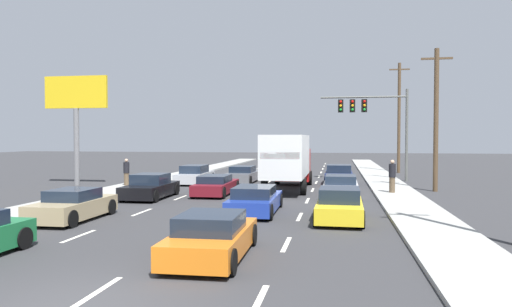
{
  "coord_description": "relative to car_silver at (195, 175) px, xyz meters",
  "views": [
    {
      "loc": [
        4.91,
        -8.12,
        3.2
      ],
      "look_at": [
        0.16,
        19.06,
        2.29
      ],
      "focal_mm": 32.84,
      "sensor_mm": 36.0,
      "label": 1
    }
  ],
  "objects": [
    {
      "name": "car_orange",
      "position": [
        6.63,
        -19.67,
        -0.04
      ],
      "size": [
        1.96,
        4.25,
        1.22
      ],
      "color": "orange",
      "rests_on": "ground_plane"
    },
    {
      "name": "sidewalk_right",
      "position": [
        13.22,
        -3.54,
        -0.52
      ],
      "size": [
        2.5,
        80.0,
        0.14
      ],
      "primitive_type": "cube",
      "color": "#9E9E99",
      "rests_on": "ground_plane"
    },
    {
      "name": "sidewalk_left",
      "position": [
        -3.19,
        -3.54,
        -0.52
      ],
      "size": [
        2.5,
        80.0,
        0.14
      ],
      "primitive_type": "cube",
      "color": "#9E9E99",
      "rests_on": "ground_plane"
    },
    {
      "name": "lane_markings",
      "position": [
        5.01,
        -0.23,
        -0.59
      ],
      "size": [
        6.94,
        57.0,
        0.01
      ],
      "color": "silver",
      "rests_on": "ground_plane"
    },
    {
      "name": "utility_pole_mid",
      "position": [
        15.7,
        -2.27,
        3.81
      ],
      "size": [
        1.8,
        0.28,
        8.53
      ],
      "color": "brown",
      "rests_on": "ground_plane"
    },
    {
      "name": "pedestrian_near_corner",
      "position": [
        -3.56,
        -3.33,
        0.4
      ],
      "size": [
        0.38,
        0.38,
        1.72
      ],
      "color": "brown",
      "rests_on": "sidewalk_left"
    },
    {
      "name": "traffic_signal_mast",
      "position": [
        12.07,
        4.43,
        4.56
      ],
      "size": [
        6.44,
        0.69,
        6.84
      ],
      "color": "#595B56",
      "rests_on": "ground_plane"
    },
    {
      "name": "car_blue",
      "position": [
        6.47,
        -12.09,
        -0.05
      ],
      "size": [
        1.96,
        4.64,
        1.17
      ],
      "color": "#1E389E",
      "rests_on": "ground_plane"
    },
    {
      "name": "roadside_billboard",
      "position": [
        -7.5,
        -2.58,
        4.76
      ],
      "size": [
        4.5,
        0.36,
        7.39
      ],
      "color": "slate",
      "rests_on": "ground_plane"
    },
    {
      "name": "car_gray",
      "position": [
        3.22,
        1.26,
        -0.05
      ],
      "size": [
        1.95,
        4.59,
        1.2
      ],
      "color": "slate",
      "rests_on": "ground_plane"
    },
    {
      "name": "box_truck",
      "position": [
        6.93,
        -3.07,
        1.36
      ],
      "size": [
        2.52,
        8.89,
        3.38
      ],
      "color": "white",
      "rests_on": "ground_plane"
    },
    {
      "name": "car_navy",
      "position": [
        10.01,
        1.18,
        0.02
      ],
      "size": [
        1.94,
        4.14,
        1.36
      ],
      "color": "#141E4C",
      "rests_on": "ground_plane"
    },
    {
      "name": "car_maroon",
      "position": [
        3.14,
        -6.09,
        -0.07
      ],
      "size": [
        1.89,
        4.7,
        1.12
      ],
      "color": "maroon",
      "rests_on": "ground_plane"
    },
    {
      "name": "ground_plane",
      "position": [
        5.01,
        1.46,
        -0.59
      ],
      "size": [
        140.0,
        140.0,
        0.0
      ],
      "primitive_type": "plane",
      "color": "#333335"
    },
    {
      "name": "car_yellow",
      "position": [
        10.01,
        -13.34,
        -0.02
      ],
      "size": [
        1.88,
        4.09,
        1.28
      ],
      "color": "yellow",
      "rests_on": "ground_plane"
    },
    {
      "name": "car_silver",
      "position": [
        0.0,
        0.0,
        0.0
      ],
      "size": [
        1.89,
        4.7,
        1.3
      ],
      "color": "#B7BABF",
      "rests_on": "ground_plane"
    },
    {
      "name": "utility_pole_far",
      "position": [
        15.46,
        12.95,
        4.59
      ],
      "size": [
        1.8,
        0.28,
        10.09
      ],
      "color": "brown",
      "rests_on": "ground_plane"
    },
    {
      "name": "car_white",
      "position": [
        10.1,
        -5.76,
        -0.04
      ],
      "size": [
        1.98,
        4.69,
        1.18
      ],
      "color": "white",
      "rests_on": "ground_plane"
    },
    {
      "name": "car_tan",
      "position": [
        -0.23,
        -15.01,
        -0.03
      ],
      "size": [
        1.88,
        4.11,
        1.22
      ],
      "color": "tan",
      "rests_on": "ground_plane"
    },
    {
      "name": "car_black",
      "position": [
        0.12,
        -8.2,
        -0.01
      ],
      "size": [
        2.02,
        4.34,
        1.31
      ],
      "color": "black",
      "rests_on": "ground_plane"
    },
    {
      "name": "pedestrian_mid_block",
      "position": [
        12.96,
        -4.49,
        0.47
      ],
      "size": [
        0.38,
        0.38,
        1.84
      ],
      "color": "brown",
      "rests_on": "sidewalk_right"
    }
  ]
}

